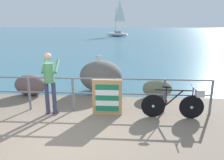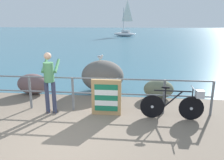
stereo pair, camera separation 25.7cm
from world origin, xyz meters
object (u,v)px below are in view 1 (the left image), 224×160
object	(u,v)px
breakwater_boulder_left	(30,85)
seagull	(98,57)
breakwater_boulder_main	(101,76)
bicycle	(178,102)
person_at_railing	(50,81)
folded_deckchair_stack	(107,97)
breakwater_boulder_right	(157,89)
sailboat	(117,32)

from	to	relation	value
breakwater_boulder_left	seagull	bearing A→B (deg)	13.17
breakwater_boulder_main	seagull	world-z (taller)	seagull
bicycle	breakwater_boulder_main	distance (m)	3.32
person_at_railing	folded_deckchair_stack	bearing A→B (deg)	-94.44
person_at_railing	breakwater_boulder_right	xyz separation A→B (m)	(3.24, 1.61, -0.66)
breakwater_boulder_right	seagull	xyz separation A→B (m)	(-2.13, 0.59, 1.00)
person_at_railing	sailboat	xyz separation A→B (m)	(0.52, 34.57, -0.28)
breakwater_boulder_left	breakwater_boulder_right	size ratio (longest dim) A/B	1.12
person_at_railing	breakwater_boulder_main	distance (m)	2.56
breakwater_boulder_right	sailboat	xyz separation A→B (m)	(-2.73, 32.96, 0.38)
folded_deckchair_stack	breakwater_boulder_right	distance (m)	2.28
breakwater_boulder_left	sailboat	xyz separation A→B (m)	(1.83, 32.94, 0.33)
breakwater_boulder_right	breakwater_boulder_left	bearing A→B (deg)	179.75
bicycle	breakwater_boulder_left	distance (m)	5.18
folded_deckchair_stack	person_at_railing	bearing A→B (deg)	-179.12
folded_deckchair_stack	breakwater_boulder_left	xyz separation A→B (m)	(-2.93, 1.61, -0.14)
sailboat	breakwater_boulder_right	bearing A→B (deg)	122.96
bicycle	folded_deckchair_stack	bearing A→B (deg)	178.68
breakwater_boulder_left	seagull	size ratio (longest dim) A/B	3.96
folded_deckchair_stack	sailboat	world-z (taller)	sailboat
person_at_railing	breakwater_boulder_right	world-z (taller)	person_at_railing
person_at_railing	sailboat	world-z (taller)	sailboat
breakwater_boulder_left	bicycle	bearing A→B (deg)	-19.24
breakwater_boulder_main	seagull	xyz separation A→B (m)	(-0.08, -0.04, 0.73)
seagull	folded_deckchair_stack	bearing A→B (deg)	-32.86
breakwater_boulder_right	seagull	size ratio (longest dim) A/B	3.54
person_at_railing	sailboat	size ratio (longest dim) A/B	0.29
breakwater_boulder_main	breakwater_boulder_right	bearing A→B (deg)	-16.95
folded_deckchair_stack	breakwater_boulder_main	world-z (taller)	breakwater_boulder_main
bicycle	breakwater_boulder_left	world-z (taller)	bicycle
person_at_railing	breakwater_boulder_main	size ratio (longest dim) A/B	1.11
person_at_railing	folded_deckchair_stack	xyz separation A→B (m)	(1.62, 0.02, -0.47)
breakwater_boulder_left	seagull	xyz separation A→B (m)	(2.43, 0.57, 0.95)
breakwater_boulder_left	breakwater_boulder_main	bearing A→B (deg)	13.58
breakwater_boulder_main	breakwater_boulder_right	world-z (taller)	breakwater_boulder_main
sailboat	seagull	bearing A→B (deg)	119.29
breakwater_boulder_main	seagull	distance (m)	0.74
seagull	sailboat	size ratio (longest dim) A/B	0.05
bicycle	sailboat	bearing A→B (deg)	96.67
folded_deckchair_stack	sailboat	distance (m)	34.57
bicycle	seagull	bearing A→B (deg)	138.84
seagull	breakwater_boulder_left	bearing A→B (deg)	-122.68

